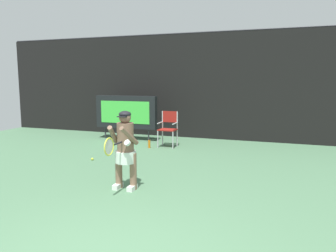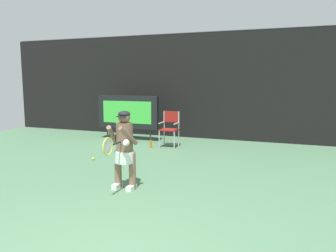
# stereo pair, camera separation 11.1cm
# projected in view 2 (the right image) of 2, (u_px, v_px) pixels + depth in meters

# --- Properties ---
(backdrop_screen) EXTENTS (18.00, 0.12, 3.66)m
(backdrop_screen) POSITION_uv_depth(u_px,v_px,m) (234.00, 87.00, 10.98)
(backdrop_screen) COLOR black
(backdrop_screen) RESTS_ON ground
(scoreboard) EXTENTS (2.20, 0.21, 1.50)m
(scoreboard) POSITION_uv_depth(u_px,v_px,m) (128.00, 112.00, 11.17)
(scoreboard) COLOR black
(scoreboard) RESTS_ON ground
(umpire_chair) EXTENTS (0.52, 0.44, 1.08)m
(umpire_chair) POSITION_uv_depth(u_px,v_px,m) (170.00, 127.00, 9.99)
(umpire_chair) COLOR #B7B7BC
(umpire_chair) RESTS_ON ground
(water_bottle) EXTENTS (0.07, 0.07, 0.27)m
(water_bottle) POSITION_uv_depth(u_px,v_px,m) (151.00, 144.00, 9.88)
(water_bottle) COLOR orange
(water_bottle) RESTS_ON ground
(tennis_player) EXTENTS (0.52, 0.59, 1.47)m
(tennis_player) POSITION_uv_depth(u_px,v_px,m) (124.00, 147.00, 6.09)
(tennis_player) COLOR white
(tennis_player) RESTS_ON ground
(tennis_racket) EXTENTS (0.03, 0.60, 0.31)m
(tennis_racket) POSITION_uv_depth(u_px,v_px,m) (108.00, 146.00, 5.53)
(tennis_racket) COLOR black
(tennis_ball_loose) EXTENTS (0.07, 0.07, 0.07)m
(tennis_ball_loose) POSITION_uv_depth(u_px,v_px,m) (93.00, 159.00, 8.39)
(tennis_ball_loose) COLOR #CCDB3D
(tennis_ball_loose) RESTS_ON ground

